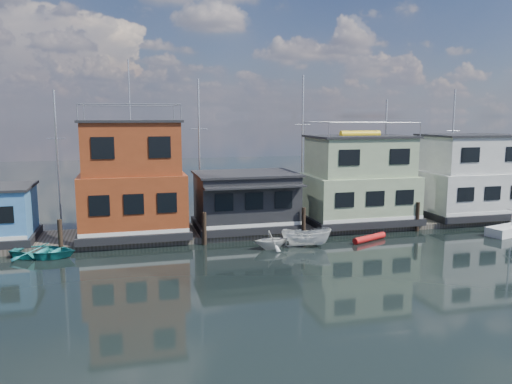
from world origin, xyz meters
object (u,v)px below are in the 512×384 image
object	(u,v)px
houseboat_dark	(246,200)
motorboat	(306,237)
dinghy_teal	(44,251)
houseboat_green	(359,181)
houseboat_red	(133,181)
dinghy_white	(271,240)
day_sailer	(511,229)
red_kayak	(369,238)
houseboat_white	(470,177)

from	to	relation	value
houseboat_dark	motorboat	bearing A→B (deg)	-59.39
dinghy_teal	houseboat_green	bearing A→B (deg)	-61.84
houseboat_red	dinghy_white	xyz separation A→B (m)	(8.51, -4.94, -3.49)
day_sailer	houseboat_green	bearing A→B (deg)	134.57
red_kayak	dinghy_white	world-z (taller)	dinghy_white
day_sailer	dinghy_white	size ratio (longest dim) A/B	2.85
houseboat_green	red_kayak	bearing A→B (deg)	-106.38
houseboat_red	dinghy_teal	bearing A→B (deg)	-148.11
houseboat_white	red_kayak	xyz separation A→B (m)	(-11.38, -4.69, -3.31)
day_sailer	dinghy_teal	bearing A→B (deg)	160.53
red_kayak	houseboat_white	bearing A→B (deg)	-1.98
motorboat	dinghy_white	distance (m)	2.41
houseboat_white	day_sailer	size ratio (longest dim) A/B	1.27
houseboat_dark	day_sailer	xyz separation A→B (m)	(18.56, -5.43, -2.02)
houseboat_dark	dinghy_white	size ratio (longest dim) A/B	3.18
houseboat_red	day_sailer	bearing A→B (deg)	-11.60
dinghy_white	dinghy_teal	bearing A→B (deg)	79.45
houseboat_red	dinghy_teal	world-z (taller)	houseboat_red
houseboat_dark	red_kayak	xyz separation A→B (m)	(7.62, -4.67, -2.19)
dinghy_white	houseboat_white	bearing A→B (deg)	-79.10
day_sailer	houseboat_dark	bearing A→B (deg)	147.96
motorboat	dinghy_white	world-z (taller)	motorboat
houseboat_red	houseboat_white	world-z (taller)	houseboat_red
houseboat_white	motorboat	world-z (taller)	houseboat_white
houseboat_white	houseboat_green	bearing A→B (deg)	180.00
houseboat_dark	red_kayak	bearing A→B (deg)	-31.49
houseboat_red	dinghy_teal	xyz separation A→B (m)	(-5.41, -3.36, -3.70)
houseboat_red	dinghy_white	bearing A→B (deg)	-30.16
motorboat	dinghy_white	bearing A→B (deg)	107.69
red_kayak	dinghy_teal	xyz separation A→B (m)	(-21.03, 1.33, 0.18)
red_kayak	houseboat_red	bearing A→B (deg)	138.92
houseboat_dark	dinghy_teal	bearing A→B (deg)	-166.00
day_sailer	houseboat_red	bearing A→B (deg)	152.67
red_kayak	dinghy_teal	size ratio (longest dim) A/B	0.77
day_sailer	red_kayak	distance (m)	10.96
houseboat_white	day_sailer	xyz separation A→B (m)	(-0.44, -5.45, -3.14)
motorboat	dinghy_teal	size ratio (longest dim) A/B	0.83
houseboat_white	dinghy_teal	xyz separation A→B (m)	(-32.41, -3.36, -3.13)
day_sailer	red_kayak	size ratio (longest dim) A/B	2.19
houseboat_green	dinghy_white	world-z (taller)	houseboat_green
houseboat_red	red_kayak	distance (m)	16.77
red_kayak	dinghy_white	bearing A→B (deg)	157.67
dinghy_teal	houseboat_red	bearing A→B (deg)	-38.49
houseboat_green	houseboat_dark	bearing A→B (deg)	-179.88
houseboat_green	houseboat_white	bearing A→B (deg)	-0.00
houseboat_white	dinghy_white	distance (m)	19.37
red_kayak	motorboat	bearing A→B (deg)	158.76
dinghy_white	red_kayak	bearing A→B (deg)	-92.01
houseboat_dark	houseboat_white	bearing A→B (deg)	0.06
day_sailer	motorboat	size ratio (longest dim) A/B	2.03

